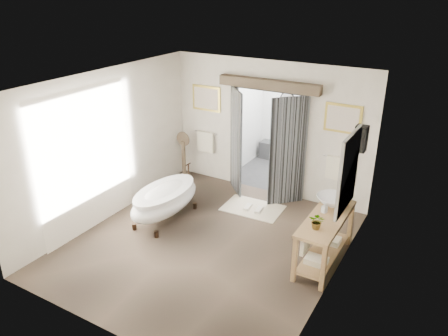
{
  "coord_description": "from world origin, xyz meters",
  "views": [
    {
      "loc": [
        3.62,
        -5.64,
        4.36
      ],
      "look_at": [
        0.0,
        0.6,
        1.25
      ],
      "focal_mm": 35.0,
      "sensor_mm": 36.0,
      "label": 1
    }
  ],
  "objects": [
    {
      "name": "room_shell",
      "position": [
        -0.04,
        -0.11,
        1.86
      ],
      "size": [
        4.52,
        5.02,
        2.91
      ],
      "color": "silver",
      "rests_on": "ground_plane"
    },
    {
      "name": "back_wall_dressing",
      "position": [
        0.0,
        2.32,
        1.56
      ],
      "size": [
        3.82,
        0.7,
        2.52
      ],
      "color": "black",
      "rests_on": "ground_plane"
    },
    {
      "name": "slippers",
      "position": [
        0.17,
        1.5,
        0.04
      ],
      "size": [
        0.39,
        0.29,
        0.05
      ],
      "color": "silver",
      "rests_on": "rug"
    },
    {
      "name": "clawfoot_tub",
      "position": [
        -1.18,
        0.33,
        0.43
      ],
      "size": [
        0.81,
        1.81,
        0.88
      ],
      "color": "black",
      "rests_on": "ground_plane"
    },
    {
      "name": "shower_room",
      "position": [
        0.0,
        3.99,
        0.91
      ],
      "size": [
        2.22,
        2.01,
        2.51
      ],
      "color": "#2B2B2C",
      "rests_on": "ground_plane"
    },
    {
      "name": "ground_plane",
      "position": [
        0.0,
        0.0,
        0.0
      ],
      "size": [
        5.0,
        5.0,
        0.0
      ],
      "primitive_type": "plane",
      "color": "brown"
    },
    {
      "name": "soap_bottle_a",
      "position": [
        1.89,
        0.63,
        0.94
      ],
      "size": [
        0.1,
        0.1,
        0.17
      ],
      "primitive_type": "imported",
      "rotation": [
        0.0,
        0.0,
        -0.36
      ],
      "color": "gray",
      "rests_on": "vanity"
    },
    {
      "name": "pedestal_mirror",
      "position": [
        -1.96,
        2.09,
        0.5
      ],
      "size": [
        0.35,
        0.22,
        1.17
      ],
      "color": "brown",
      "rests_on": "ground_plane"
    },
    {
      "name": "basin",
      "position": [
        1.93,
        0.91,
        0.94
      ],
      "size": [
        0.72,
        0.72,
        0.19
      ],
      "primitive_type": "imported",
      "rotation": [
        0.0,
        0.0,
        0.4
      ],
      "color": "white",
      "rests_on": "vanity"
    },
    {
      "name": "rug",
      "position": [
        0.13,
        1.57,
        0.01
      ],
      "size": [
        1.24,
        0.86,
        0.01
      ],
      "primitive_type": "cube",
      "rotation": [
        0.0,
        0.0,
        0.05
      ],
      "color": "beige",
      "rests_on": "ground_plane"
    },
    {
      "name": "vanity",
      "position": [
        1.95,
        0.49,
        0.51
      ],
      "size": [
        0.57,
        1.6,
        0.85
      ],
      "color": "#A77D52",
      "rests_on": "ground_plane"
    },
    {
      "name": "soap_bottle_b",
      "position": [
        1.96,
        1.19,
        0.94
      ],
      "size": [
        0.14,
        0.14,
        0.17
      ],
      "primitive_type": "imported",
      "rotation": [
        0.0,
        0.0,
        0.04
      ],
      "color": "gray",
      "rests_on": "vanity"
    },
    {
      "name": "plant",
      "position": [
        1.95,
        0.08,
        0.98
      ],
      "size": [
        0.26,
        0.23,
        0.27
      ],
      "primitive_type": "imported",
      "rotation": [
        0.0,
        0.0,
        0.11
      ],
      "color": "gray",
      "rests_on": "vanity"
    }
  ]
}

